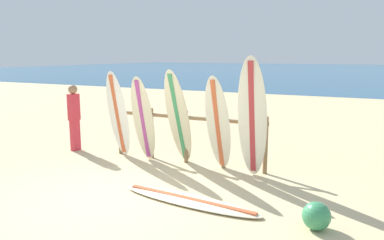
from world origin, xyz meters
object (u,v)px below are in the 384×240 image
Objects in this scene: surfboard_leaning_left at (143,120)px; beach_ball at (316,216)px; surfboard_leaning_center_left at (178,118)px; beachgoer_standing at (74,115)px; surfboard_rack at (186,131)px; surfboard_leaning_center_right at (252,118)px; surfboard_lying_on_sand at (189,200)px; surfboard_leaning_center at (218,124)px; surfboard_leaning_far_left at (118,115)px.

beach_ball is at bearing -23.50° from surfboard_leaning_left.
beachgoer_standing is at bearing 178.17° from surfboard_leaning_center_left.
surfboard_rack is 1.76m from surfboard_leaning_center_right.
surfboard_rack is at bearing 4.57° from beachgoer_standing.
surfboard_leaning_center is at bearing 96.97° from surfboard_lying_on_sand.
surfboard_leaning_center_right reaches higher than surfboard_leaning_center_left.
surfboard_lying_on_sand is at bearing -108.91° from surfboard_leaning_center_right.
surfboard_rack is 3.80m from beach_ball.
surfboard_leaning_far_left reaches higher than beach_ball.
surfboard_rack is 2.42m from surfboard_lying_on_sand.
surfboard_leaning_far_left is 1.61m from surfboard_leaning_center_left.
surfboard_leaning_center_right is (0.76, -0.15, 0.19)m from surfboard_leaning_center.
beachgoer_standing is (-3.02, -0.24, 0.18)m from surfboard_rack.
surfboard_lying_on_sand is at bearing -57.02° from surfboard_leaning_center_left.
beach_ball is at bearing -49.12° from surfboard_leaning_center_right.
surfboard_leaning_center_left is 0.89× the size of surfboard_leaning_center_right.
surfboard_rack is 0.97m from surfboard_leaning_center.
surfboard_leaning_center_right reaches higher than surfboard_lying_on_sand.
surfboard_leaning_center is at bearing -18.74° from surfboard_rack.
surfboard_leaning_center_right is at bearing -3.75° from surfboard_leaning_center_left.
surfboard_leaning_left is 0.97× the size of surfboard_leaning_center.
surfboard_leaning_center is at bearing 2.47° from surfboard_leaning_center_left.
surfboard_leaning_center reaches higher than beach_ball.
surfboard_leaning_left is 4.37m from beach_ball.
surfboard_leaning_center_right reaches higher than beachgoer_standing.
surfboard_leaning_center_left is 0.89m from surfboard_leaning_center.
surfboard_leaning_far_left is 0.85× the size of surfboard_leaning_center_right.
surfboard_leaning_center_left reaches higher than surfboard_lying_on_sand.
beachgoer_standing reaches higher than surfboard_rack.
surfboard_rack is at bearing 164.80° from surfboard_leaning_center_right.
beach_ball is at bearing -39.57° from surfboard_leaning_center.
surfboard_lying_on_sand is at bearing -61.79° from surfboard_rack.
surfboard_leaning_far_left is at bearing 177.23° from surfboard_leaning_center_right.
beachgoer_standing is (-4.11, 1.80, 0.88)m from surfboard_lying_on_sand.
surfboard_leaning_center_left is at bearing -1.77° from surfboard_leaning_far_left.
surfboard_leaning_far_left is 5.19× the size of beach_ball.
beachgoer_standing is at bearing 162.82° from beach_ball.
beachgoer_standing is (-3.01, 0.10, -0.15)m from surfboard_leaning_center_left.
surfboard_leaning_left is at bearing -4.61° from beachgoer_standing.
surfboard_leaning_left is 0.84m from surfboard_leaning_center_left.
surfboard_leaning_far_left is 0.96× the size of surfboard_leaning_center_left.
surfboard_leaning_far_left is (-1.62, -0.29, 0.29)m from surfboard_rack.
surfboard_rack is 1.67m from surfboard_leaning_far_left.
surfboard_rack is at bearing 26.16° from surfboard_leaning_left.
beach_ball is at bearing -21.33° from surfboard_leaning_far_left.
surfboard_leaning_center_left is (1.61, -0.05, 0.04)m from surfboard_leaning_far_left.
surfboard_leaning_center_right is at bearing -2.51° from beachgoer_standing.
surfboard_leaning_center is 0.78× the size of surfboard_lying_on_sand.
surfboard_leaning_center reaches higher than surfboard_lying_on_sand.
surfboard_leaning_center_right is at bearing -2.77° from surfboard_leaning_far_left.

